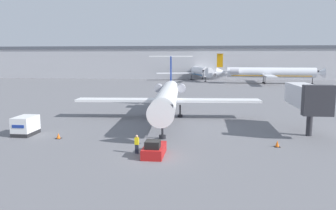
# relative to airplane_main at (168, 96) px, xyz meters

# --- Properties ---
(ground_plane) EXTENTS (600.00, 600.00, 0.00)m
(ground_plane) POSITION_rel_airplane_main_xyz_m (1.11, -20.00, -3.37)
(ground_plane) COLOR slate
(terminal_building) EXTENTS (180.00, 16.80, 14.18)m
(terminal_building) POSITION_rel_airplane_main_xyz_m (1.11, 100.00, 3.75)
(terminal_building) COLOR #B2B2B7
(terminal_building) RESTS_ON ground
(airplane_main) EXTENTS (28.00, 31.55, 9.51)m
(airplane_main) POSITION_rel_airplane_main_xyz_m (0.00, 0.00, 0.00)
(airplane_main) COLOR white
(airplane_main) RESTS_ON ground
(pushback_tug) EXTENTS (1.90, 3.92, 1.63)m
(pushback_tug) POSITION_rel_airplane_main_xyz_m (0.95, -19.19, -2.78)
(pushback_tug) COLOR #B21919
(pushback_tug) RESTS_ON ground
(luggage_cart) EXTENTS (2.08, 3.18, 2.24)m
(luggage_cart) POSITION_rel_airplane_main_xyz_m (-15.56, -12.69, -2.25)
(luggage_cart) COLOR #232326
(luggage_cart) RESTS_ON ground
(worker_near_tug) EXTENTS (0.40, 0.25, 1.82)m
(worker_near_tug) POSITION_rel_airplane_main_xyz_m (-0.80, -18.72, -2.41)
(worker_near_tug) COLOR #232838
(worker_near_tug) RESTS_ON ground
(traffic_cone_left) EXTENTS (0.62, 0.62, 0.64)m
(traffic_cone_left) POSITION_rel_airplane_main_xyz_m (-10.89, -14.00, -3.06)
(traffic_cone_left) COLOR black
(traffic_cone_left) RESTS_ON ground
(traffic_cone_right) EXTENTS (0.57, 0.57, 0.67)m
(traffic_cone_right) POSITION_rel_airplane_main_xyz_m (13.12, -14.79, -3.05)
(traffic_cone_right) COLOR black
(traffic_cone_right) RESTS_ON ground
(airplane_parked_far_left) EXTENTS (34.33, 30.70, 10.71)m
(airplane_parked_far_left) POSITION_rel_airplane_main_xyz_m (2.27, 88.85, 0.34)
(airplane_parked_far_left) COLOR silver
(airplane_parked_far_left) RESTS_ON ground
(airplane_parked_far_right) EXTENTS (37.29, 30.53, 10.86)m
(airplane_parked_far_right) POSITION_rel_airplane_main_xyz_m (27.66, 71.59, 0.61)
(airplane_parked_far_right) COLOR silver
(airplane_parked_far_right) RESTS_ON ground
(jet_bridge) EXTENTS (3.20, 10.33, 6.19)m
(jet_bridge) POSITION_rel_airplane_main_xyz_m (17.90, -7.43, 1.07)
(jet_bridge) COLOR #2D2D33
(jet_bridge) RESTS_ON ground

